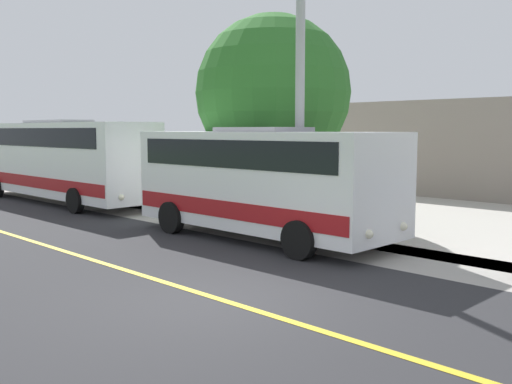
{
  "coord_description": "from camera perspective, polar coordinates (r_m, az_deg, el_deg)",
  "views": [
    {
      "loc": [
        6.43,
        7.21,
        2.92
      ],
      "look_at": [
        -3.5,
        -2.64,
        1.4
      ],
      "focal_mm": 40.56,
      "sensor_mm": 36.0,
      "label": 1
    }
  ],
  "objects": [
    {
      "name": "ground_plane",
      "position": [
        10.09,
        -3.41,
        -10.62
      ],
      "size": [
        120.0,
        120.0,
        0.0
      ],
      "primitive_type": "plane",
      "color": "#548442"
    },
    {
      "name": "shuttle_bus_front",
      "position": [
        15.37,
        0.68,
        1.41
      ],
      "size": [
        2.79,
        7.73,
        2.98
      ],
      "color": "white",
      "rests_on": "ground"
    },
    {
      "name": "road_surface",
      "position": [
        10.09,
        -3.42,
        -10.6
      ],
      "size": [
        8.0,
        100.0,
        0.01
      ],
      "primitive_type": "cube",
      "color": "#28282B",
      "rests_on": "ground"
    },
    {
      "name": "tree_curbside",
      "position": [
        18.98,
        1.68,
        9.72
      ],
      "size": [
        5.03,
        5.03,
        6.61
      ],
      "color": "#4C3826",
      "rests_on": "ground"
    },
    {
      "name": "street_light_pole",
      "position": [
        15.0,
        4.05,
        11.48
      ],
      "size": [
        1.97,
        0.24,
        7.79
      ],
      "color": "#9E9EA3",
      "rests_on": "ground"
    },
    {
      "name": "transit_bus_rear",
      "position": [
        24.56,
        -18.87,
        3.25
      ],
      "size": [
        2.57,
        11.21,
        3.29
      ],
      "color": "white",
      "rests_on": "ground"
    },
    {
      "name": "sidewalk",
      "position": [
        13.99,
        12.76,
        -5.99
      ],
      "size": [
        2.4,
        100.0,
        0.01
      ],
      "primitive_type": "cube",
      "color": "#9E9991",
      "rests_on": "ground"
    },
    {
      "name": "road_centre_line",
      "position": [
        10.09,
        -3.42,
        -10.57
      ],
      "size": [
        0.16,
        100.0,
        0.0
      ],
      "primitive_type": "cube",
      "color": "gold",
      "rests_on": "ground"
    }
  ]
}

